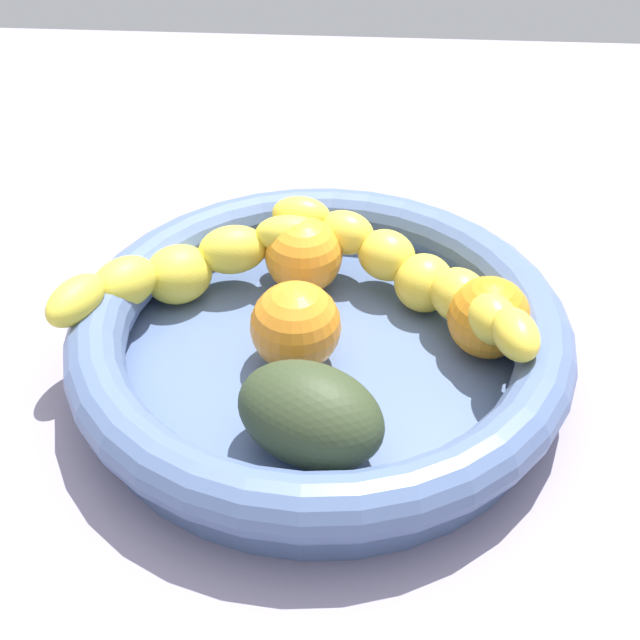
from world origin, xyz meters
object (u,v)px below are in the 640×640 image
orange_mid_right (489,317)px  orange_mid_left (304,255)px  orange_front (296,326)px  avocado_dark (302,414)px  fruit_bowl (320,342)px  banana_draped_left (181,268)px  banana_draped_right (416,274)px

orange_mid_right → orange_mid_left: bearing=-26.1°
orange_front → avocado_dark: 7.97cm
fruit_bowl → avocado_dark: (0.49, 8.57, 1.86)cm
orange_front → avocado_dark: same height
banana_draped_left → avocado_dark: 16.40cm
banana_draped_left → avocado_dark: avocado_dark is taller
banana_draped_left → orange_mid_right: (-20.89, 3.51, -0.42)cm
orange_mid_left → avocado_dark: avocado_dark is taller
orange_mid_left → orange_front: bearing=91.0°
orange_mid_right → banana_draped_left: bearing=-9.6°
fruit_bowl → avocado_dark: 8.78cm
orange_mid_left → orange_mid_right: bearing=153.9°
banana_draped_right → orange_front: size_ratio=3.08×
banana_draped_left → banana_draped_right: bearing=-179.4°
fruit_bowl → orange_mid_left: 7.88cm
banana_draped_right → orange_mid_left: banana_draped_right is taller
orange_mid_left → orange_mid_right: 14.06cm
orange_mid_right → banana_draped_right: bearing=-38.1°
orange_mid_left → avocado_dark: bearing=94.2°
orange_mid_right → avocado_dark: bearing=40.8°
banana_draped_right → avocado_dark: size_ratio=2.02×
orange_front → orange_mid_left: (0.14, -8.19, -0.17)cm
fruit_bowl → orange_mid_right: bearing=-173.1°
orange_mid_right → avocado_dark: avocado_dark is taller
banana_draped_right → orange_mid_right: 5.99cm
fruit_bowl → orange_front: size_ratio=5.58×
orange_front → avocado_dark: (-1.03, 7.90, 0.01)cm
banana_draped_left → avocado_dark: bearing=125.1°
banana_draped_right → avocado_dark: 15.17cm
banana_draped_right → orange_front: (7.79, 5.68, -0.33)cm
avocado_dark → orange_front: bearing=-82.6°
fruit_bowl → orange_mid_left: bearing=-77.5°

